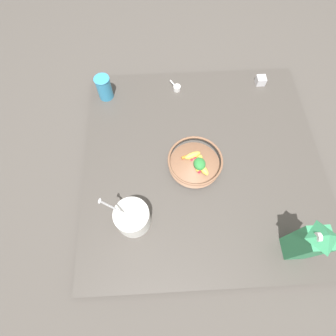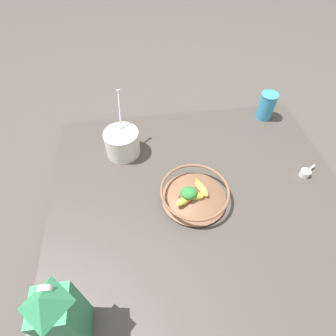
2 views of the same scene
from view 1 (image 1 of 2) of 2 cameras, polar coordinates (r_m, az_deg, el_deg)
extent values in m
plane|color=#4C4742|center=(1.24, 7.43, 1.12)|extent=(6.00, 6.00, 0.00)
cube|color=#47423D|center=(1.23, 7.52, 1.46)|extent=(1.08, 1.08, 0.03)
cylinder|color=brown|center=(1.19, 5.76, 0.67)|extent=(0.13, 0.13, 0.01)
cone|color=brown|center=(1.17, 5.87, 1.25)|extent=(0.23, 0.23, 0.04)
torus|color=brown|center=(1.15, 5.97, 1.74)|extent=(0.24, 0.24, 0.01)
ellipsoid|color=#EFD64C|center=(1.15, 6.77, 1.09)|extent=(0.09, 0.05, 0.03)
ellipsoid|color=#EFD64C|center=(1.14, 7.46, 0.00)|extent=(0.08, 0.06, 0.03)
ellipsoid|color=#EFD64C|center=(1.16, 5.39, 2.56)|extent=(0.05, 0.08, 0.03)
cylinder|color=orange|center=(1.17, 4.20, 2.44)|extent=(0.03, 0.05, 0.01)
sphere|color=red|center=(1.14, 6.82, -0.81)|extent=(0.02, 0.02, 0.02)
sphere|color=red|center=(1.16, 5.25, 1.69)|extent=(0.02, 0.02, 0.02)
sphere|color=red|center=(1.16, 5.86, 2.01)|extent=(0.02, 0.02, 0.02)
sphere|color=red|center=(1.15, 7.71, 0.39)|extent=(0.01, 0.01, 0.01)
sphere|color=red|center=(1.16, 5.90, 1.21)|extent=(0.01, 0.01, 0.01)
ellipsoid|color=#2D7F38|center=(1.13, 6.88, 0.91)|extent=(0.06, 0.05, 0.03)
cube|color=#338C59|center=(1.08, 27.68, -14.39)|extent=(0.08, 0.08, 0.23)
pyramid|color=#338C59|center=(0.97, 31.13, -12.62)|extent=(0.08, 0.08, 0.04)
cylinder|color=white|center=(0.96, 29.92, -12.87)|extent=(0.03, 0.01, 0.03)
cylinder|color=white|center=(1.06, -7.71, -10.69)|extent=(0.14, 0.14, 0.11)
cylinder|color=white|center=(1.02, -8.02, -10.05)|extent=(0.13, 0.13, 0.02)
cylinder|color=silver|center=(0.97, -10.95, -8.93)|extent=(0.02, 0.09, 0.19)
ellipsoid|color=silver|center=(0.90, -14.67, -6.94)|extent=(0.02, 0.02, 0.01)
cylinder|color=#3893C6|center=(1.40, -13.73, 16.63)|extent=(0.07, 0.07, 0.13)
torus|color=#3893C6|center=(1.36, -14.30, 18.30)|extent=(0.08, 0.08, 0.01)
cube|color=silver|center=(1.54, 19.54, 17.53)|extent=(0.05, 0.05, 0.04)
cube|color=brown|center=(1.54, 19.47, 17.38)|extent=(0.04, 0.04, 0.02)
cylinder|color=white|center=(1.43, 1.97, 16.99)|extent=(0.04, 0.04, 0.03)
cylinder|color=white|center=(1.45, 1.02, 17.99)|extent=(0.04, 0.03, 0.01)
camera|label=2|loc=(0.79, 57.06, 16.69)|focal=28.00mm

